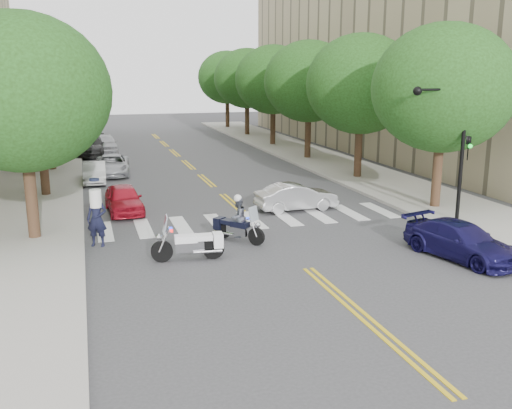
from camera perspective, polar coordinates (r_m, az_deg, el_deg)
name	(u,v)px	position (r m, az deg, el deg)	size (l,w,h in m)	color
ground	(308,269)	(18.88, 5.22, -6.41)	(140.00, 140.00, 0.00)	#38383A
sidewalk_left	(41,171)	(39.05, -20.66, 3.19)	(5.00, 60.00, 0.15)	#9E9991
sidewalk_right	(316,158)	(42.21, 6.04, 4.68)	(5.00, 60.00, 0.15)	#9E9991
building_right	(483,13)	(53.82, 21.78, 17.35)	(26.00, 44.00, 22.00)	tan
tree_l_0	(22,93)	(22.55, -22.40, 10.29)	(6.40, 6.40, 8.45)	#382316
tree_l_1	(37,87)	(30.53, -21.06, 10.94)	(6.40, 6.40, 8.45)	#382316
tree_l_2	(46,83)	(38.51, -20.28, 11.31)	(6.40, 6.40, 8.45)	#382316
tree_l_3	(52,81)	(46.50, -19.77, 11.56)	(6.40, 6.40, 8.45)	#382316
tree_l_4	(56,79)	(54.49, -19.40, 11.73)	(6.40, 6.40, 8.45)	#382316
tree_l_5	(59,78)	(62.49, -19.13, 11.86)	(6.40, 6.40, 8.45)	#382316
tree_r_0	(443,88)	(27.32, 18.23, 10.98)	(6.40, 6.40, 8.45)	#382316
tree_r_1	(361,84)	(34.20, 10.45, 11.75)	(6.40, 6.40, 8.45)	#382316
tree_r_2	(309,82)	(41.48, 5.32, 12.14)	(6.40, 6.40, 8.45)	#382316
tree_r_3	(273,80)	(48.99, 1.72, 12.36)	(6.40, 6.40, 8.45)	#382316
tree_r_4	(247,78)	(56.63, -0.91, 12.49)	(6.40, 6.40, 8.45)	#382316
tree_r_5	(227,77)	(64.36, -2.91, 12.57)	(6.40, 6.40, 8.45)	#382316
traffic_signal_pole	(454,136)	(24.79, 19.16, 6.48)	(2.82, 0.42, 6.00)	black
motorcycle_police	(237,221)	(21.52, -1.94, -1.61)	(1.62, 1.90, 1.83)	black
motorcycle_parked	(194,244)	(19.61, -6.20, -3.95)	(2.51, 0.67, 1.61)	black
officer_standing	(97,219)	(21.69, -15.63, -1.42)	(0.75, 0.49, 2.05)	black
convertible	(296,197)	(26.46, 4.06, 0.77)	(1.33, 3.80, 1.25)	#B6B6B8
sedan_blue	(461,241)	(20.88, 19.81, -3.43)	(1.75, 4.29, 1.25)	#130F42
parked_car_a	(124,199)	(26.62, -13.08, 0.55)	(1.51, 3.74, 1.28)	#A41121
parked_car_b	(95,173)	(34.12, -15.84, 3.07)	(1.24, 3.57, 1.18)	silver
parked_car_c	(112,165)	(36.43, -14.20, 3.85)	(2.06, 4.48, 1.24)	#95979C
parked_car_d	(91,146)	(45.30, -16.20, 5.66)	(2.08, 5.12, 1.49)	black
parked_car_e	(105,144)	(46.31, -14.86, 5.91)	(1.78, 4.42, 1.50)	#9D9DA2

